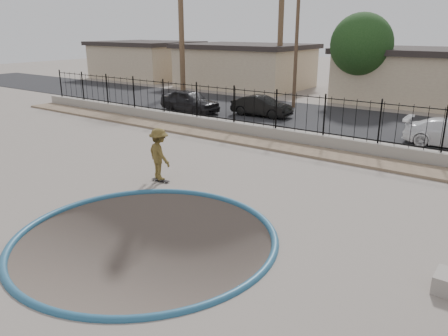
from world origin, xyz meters
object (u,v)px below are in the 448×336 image
car_a (190,101)px  car_b (261,106)px  skater (159,157)px  skateboard (161,180)px

car_a → car_b: size_ratio=1.12×
car_b → skater: bearing=-167.5°
skateboard → car_b: bearing=100.7°
skater → car_a: (-7.85, 10.92, -0.17)m
skater → car_a: skater is taller
skater → car_b: 12.97m
skateboard → car_a: size_ratio=0.17×
car_a → skateboard: bearing=-139.8°
skater → car_b: skater is taller
skateboard → car_b: size_ratio=0.19×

